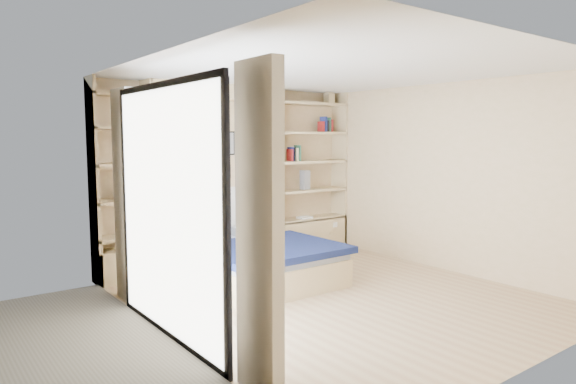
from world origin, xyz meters
TOP-DOWN VIEW (x-y plane):
  - ground at (0.00, 0.00)m, footprint 4.50×4.50m
  - room_shell at (-0.39, 1.52)m, footprint 4.50×4.50m
  - bed at (-0.33, 1.12)m, footprint 1.63×2.13m
  - photo_gallery at (-0.45, 2.22)m, footprint 1.48×0.02m
  - reading_lamps at (-0.30, 2.00)m, footprint 1.92×0.12m
  - shelf_decor at (1.16, 2.07)m, footprint 3.56×0.23m

SIDE VIEW (x-z plane):
  - ground at x=0.00m, z-range 0.00..0.00m
  - bed at x=-0.33m, z-range -0.27..0.80m
  - room_shell at x=-0.39m, z-range -1.17..3.33m
  - reading_lamps at x=-0.30m, z-range 1.03..1.17m
  - photo_gallery at x=-0.45m, z-range 1.19..2.01m
  - shelf_decor at x=1.16m, z-range 0.68..2.71m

